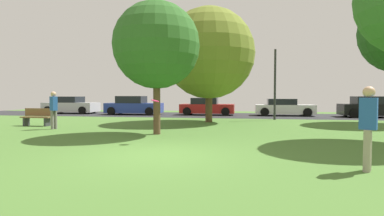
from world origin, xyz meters
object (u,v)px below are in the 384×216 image
Objects in this scene: oak_tree_left at (156,45)px; frisbee_disc at (155,101)px; parked_car_red at (207,107)px; parked_car_black at (371,108)px; parked_car_blue at (134,106)px; street_lamp_post at (275,85)px; park_bench at (37,117)px; person_thrower at (368,124)px; maple_tree_near at (209,53)px; parked_car_white at (284,108)px; person_catcher at (54,108)px; parked_car_silver at (71,106)px.

oak_tree_left is 3.11m from frisbee_disc.
parked_car_black is (11.94, -0.47, 0.05)m from parked_car_red.
frisbee_disc is 18.21m from parked_car_black.
street_lamp_post is at bearing -17.90° from parked_car_blue.
parked_car_black reaches higher than parked_car_red.
parked_car_black is (17.92, 0.03, -0.00)m from parked_car_blue.
person_thrower is at bearing 151.50° from park_bench.
maple_tree_near reaches higher than parked_car_blue.
parked_car_white is (6.49, 12.29, -2.97)m from oak_tree_left.
maple_tree_near is at bearing -152.29° from parked_car_black.
maple_tree_near reaches higher than park_bench.
maple_tree_near is at bearing -150.45° from street_lamp_post.
maple_tree_near is 3.81× the size of person_catcher.
parked_car_black is (17.71, 10.75, -0.30)m from person_catcher.
parked_car_red is 12.53m from park_bench.
maple_tree_near is at bearing -26.03° from parked_car_silver.
oak_tree_left is 1.17× the size of parked_car_silver.
person_thrower reaches higher than parked_car_black.
frisbee_disc is at bearing -115.22° from street_lamp_post.
parked_car_silver is 11.94m from parked_car_red.
frisbee_disc is at bearing 150.80° from park_bench.
person_thrower is 17.27m from parked_car_white.
frisbee_disc is 14.28m from parked_car_red.
oak_tree_left is 8.22m from person_thrower.
parked_car_blue is at bearing 113.71° from frisbee_disc.
parked_car_black is at bearing -2.28° from parked_car_red.
parked_car_silver is at bearing 166.57° from street_lamp_post.
park_bench is (-13.53, -10.17, -0.14)m from parked_car_white.
street_lamp_post is at bearing 64.78° from frisbee_disc.
parked_car_red is (-0.91, 6.27, -3.40)m from maple_tree_near.
parked_car_white is at bearing -143.07° from park_bench.
frisbee_disc is 0.06× the size of parked_car_blue.
parked_car_white is (5.06, 6.44, -3.42)m from maple_tree_near.
parked_car_blue is (-6.88, 5.76, -3.34)m from maple_tree_near.
person_thrower is at bearing -27.51° from frisbee_disc.
frisbee_disc is 0.06× the size of parked_car_red.
maple_tree_near is at bearing -39.50° from person_thrower.
oak_tree_left is 1.19× the size of street_lamp_post.
parked_car_silver reaches higher than park_bench.
person_thrower is 0.41× the size of parked_car_red.
parked_car_silver is at bearing -66.32° from park_bench.
park_bench is (-7.62, 4.26, -0.94)m from frisbee_disc.
parked_car_silver is (-6.18, 11.23, -0.30)m from person_catcher.
person_thrower is 0.41× the size of parked_car_black.
parked_car_blue is 9.62m from park_bench.
person_catcher reaches higher than parked_car_blue.
frisbee_disc is 15.61m from parked_car_white.
park_bench is (-7.56, -10.00, -0.17)m from parked_car_red.
oak_tree_left reaches higher than parked_car_black.
person_thrower reaches higher than parked_car_red.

